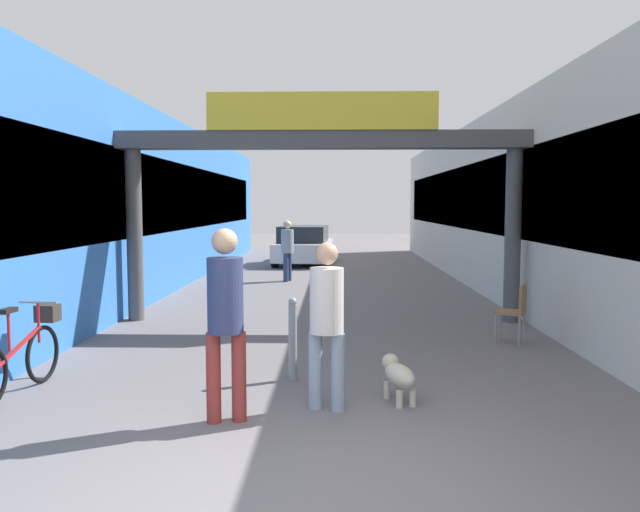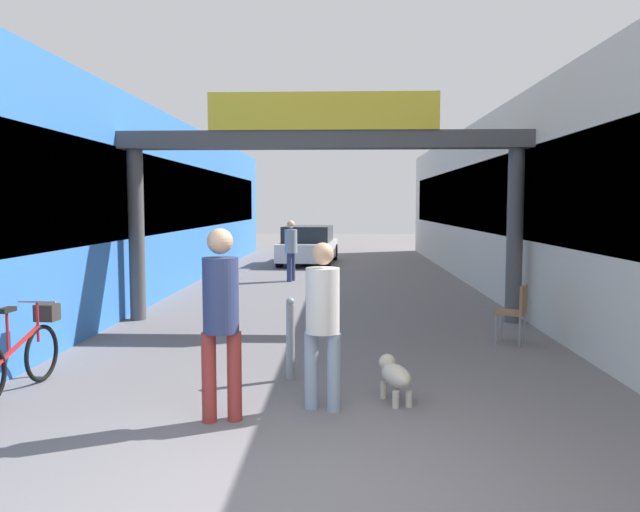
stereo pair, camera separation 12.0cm
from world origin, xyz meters
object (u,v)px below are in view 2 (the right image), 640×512
dog_on_leash (394,375)px  parked_car_white (308,245)px  pedestrian_companion (221,310)px  bicycle_red_second (21,353)px  bollard_post_metal (290,338)px  pedestrian_carrying_crate (291,247)px  pedestrian_with_dog (323,315)px  cafe_chair_wood_nearer (516,308)px

dog_on_leash → parked_car_white: 15.38m
pedestrian_companion → bicycle_red_second: 2.63m
pedestrian_companion → bicycle_red_second: size_ratio=1.10×
bicycle_red_second → bollard_post_metal: 3.00m
pedestrian_carrying_crate → dog_on_leash: 10.48m
dog_on_leash → bicycle_red_second: 4.11m
pedestrian_companion → dog_on_leash: 1.99m
pedestrian_companion → bicycle_red_second: pedestrian_companion is taller
bicycle_red_second → bollard_post_metal: size_ratio=1.71×
pedestrian_with_dog → cafe_chair_wood_nearer: size_ratio=1.91×
pedestrian_with_dog → bicycle_red_second: bearing=171.5°
parked_car_white → dog_on_leash: bearing=-83.4°
bicycle_red_second → parked_car_white: size_ratio=0.41×
bicycle_red_second → bollard_post_metal: bollard_post_metal is taller
pedestrian_companion → parked_car_white: bearing=90.2°
pedestrian_carrying_crate → bollard_post_metal: pedestrian_carrying_crate is taller
pedestrian_companion → pedestrian_carrying_crate: (-0.25, 10.95, -0.14)m
pedestrian_companion → dog_on_leash: pedestrian_companion is taller
pedestrian_companion → pedestrian_with_dog: bearing=21.0°
bollard_post_metal → cafe_chair_wood_nearer: size_ratio=1.11×
bicycle_red_second → bollard_post_metal: (2.94, 0.57, 0.06)m
pedestrian_carrying_crate → dog_on_leash: bearing=-79.2°
dog_on_leash → pedestrian_with_dog: bearing=-157.8°
bicycle_red_second → cafe_chair_wood_nearer: 6.64m
pedestrian_companion → parked_car_white: size_ratio=0.45×
bollard_post_metal → parked_car_white: (-0.60, 14.51, 0.14)m
pedestrian_with_dog → cafe_chair_wood_nearer: bearing=47.9°
parked_car_white → bicycle_red_second: bearing=-98.8°
bollard_post_metal → parked_car_white: 14.52m
pedestrian_with_dog → pedestrian_carrying_crate: size_ratio=1.03×
pedestrian_companion → cafe_chair_wood_nearer: (3.72, 3.43, -0.53)m
pedestrian_carrying_crate → cafe_chair_wood_nearer: (3.98, -7.52, -0.40)m
pedestrian_carrying_crate → cafe_chair_wood_nearer: 8.51m
dog_on_leash → bicycle_red_second: bearing=177.3°
pedestrian_carrying_crate → bollard_post_metal: bearing=-85.3°
pedestrian_carrying_crate → bicycle_red_second: (-2.15, -10.09, -0.50)m
bollard_post_metal → dog_on_leash: bearing=-33.4°
pedestrian_with_dog → parked_car_white: pedestrian_with_dog is taller
bollard_post_metal → pedestrian_companion: bearing=-110.5°
dog_on_leash → bicycle_red_second: bicycle_red_second is taller
dog_on_leash → bollard_post_metal: bollard_post_metal is taller
bollard_post_metal → cafe_chair_wood_nearer: 3.76m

